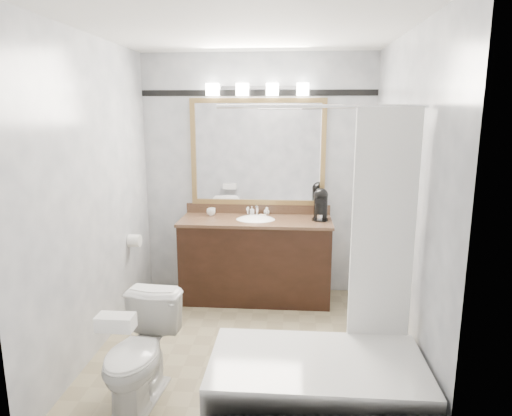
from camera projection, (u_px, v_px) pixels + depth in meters
The scene contains 15 objects.
room at pixel (245, 200), 3.53m from camera, with size 2.42×2.62×2.52m.
vanity at pixel (256, 258), 4.69m from camera, with size 1.53×0.58×0.97m.
mirror at pixel (258, 152), 4.73m from camera, with size 1.40×0.04×1.10m.
vanity_light_bar at pixel (257, 89), 4.54m from camera, with size 1.02×0.14×0.12m.
accent_stripe at pixel (258, 93), 4.61m from camera, with size 2.40×0.01×0.06m, color black.
bathtub at pixel (320, 383), 2.81m from camera, with size 1.30×0.75×1.96m.
tp_roll at pixel (135, 241), 4.38m from camera, with size 0.12×0.12×0.11m, color white.
toilet at pixel (140, 353), 3.02m from camera, with size 0.39×0.69×0.70m, color white.
tissue_box at pixel (116, 322), 2.59m from camera, with size 0.21×0.12×0.09m, color white.
coffee_maker at pixel (321, 203), 4.57m from camera, with size 0.16×0.21×0.32m.
cup_left at pixel (211, 212), 4.76m from camera, with size 0.09×0.09×0.07m, color white.
cup_right at pixel (212, 212), 4.79m from camera, with size 0.08×0.08×0.07m, color white.
soap_bottle_a at pixel (252, 211), 4.78m from camera, with size 0.04×0.04×0.09m, color white.
soap_bottle_b at pixel (267, 211), 4.80m from camera, with size 0.06×0.06×0.08m, color white.
soap_bar at pixel (262, 216), 4.71m from camera, with size 0.07×0.04×0.02m, color beige.
Camera 1 is at (0.36, -3.45, 1.92)m, focal length 32.00 mm.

